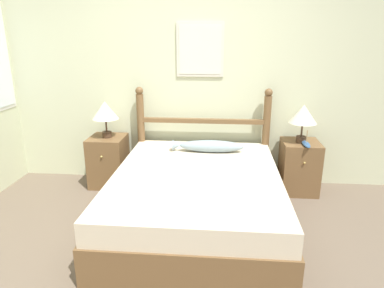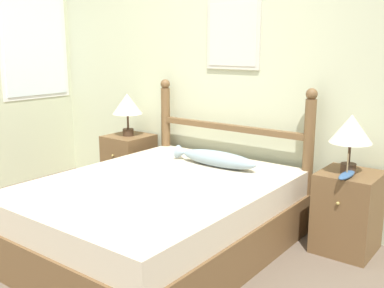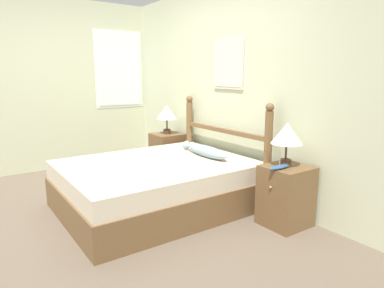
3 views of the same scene
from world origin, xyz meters
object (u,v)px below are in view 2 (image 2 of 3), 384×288
Objects in this scene: nightstand_left at (129,164)px; model_boat at (347,175)px; nightstand_right at (347,212)px; table_lamp_right at (351,131)px; bed at (159,216)px; table_lamp_left at (127,105)px; fish_pillow at (215,158)px.

model_boat reaches higher than nightstand_left.
nightstand_right is 0.60m from table_lamp_right.
bed is 1.37m from nightstand_left.
table_lamp_left is at bearing 176.78° from model_boat.
nightstand_left is at bearing 127.58° from table_lamp_left.
fish_pillow is at bearing -169.46° from table_lamp_right.
table_lamp_left is at bearing 144.04° from bed.
model_boat is (1.12, 0.67, 0.36)m from bed.
table_lamp_right is at bearing 35.84° from bed.
bed is at bearing -149.12° from model_boat.
table_lamp_right is (2.19, -0.01, 0.00)m from table_lamp_left.
bed is at bearing -143.89° from nightstand_right.
nightstand_left is 1.41× the size of table_lamp_left.
nightstand_right is 2.29m from table_lamp_left.
fish_pillow reaches higher than nightstand_right.
bed is 4.71× the size of table_lamp_left.
table_lamp_left reaches higher than nightstand_right.
table_lamp_left is at bearing -179.74° from nightstand_right.
nightstand_left reaches higher than bed.
table_lamp_left is 2.24m from model_boat.
nightstand_right is 1.08m from fish_pillow.
model_boat is (0.03, -0.12, -0.29)m from table_lamp_right.
fish_pillow is at bearing -168.64° from nightstand_right.
table_lamp_right is at bearing 10.54° from fish_pillow.
nightstand_left is (-1.11, 0.81, 0.04)m from bed.
nightstand_right is 1.41× the size of table_lamp_right.
nightstand_right is at bearing 11.36° from fish_pillow.
table_lamp_left is (-2.21, -0.01, 0.60)m from nightstand_right.
table_lamp_right is 0.31m from model_boat.
model_boat is (2.22, -0.13, -0.29)m from table_lamp_left.
model_boat is at bearing -3.22° from table_lamp_left.
nightstand_right is at bearing 52.59° from table_lamp_right.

